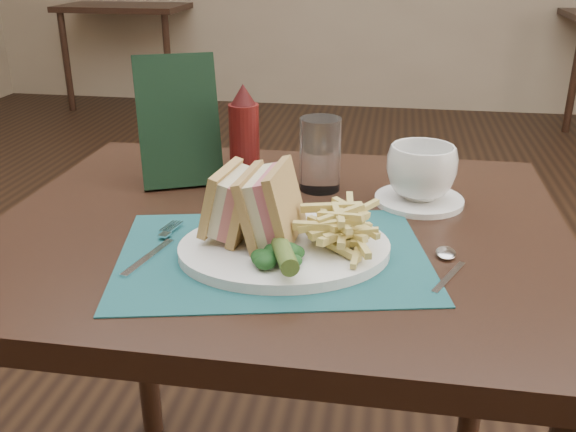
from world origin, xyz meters
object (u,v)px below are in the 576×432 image
(table_bg_left, at_px, (133,54))
(check_presenter, at_px, (179,121))
(sandwich_half_b, at_px, (257,203))
(coffee_cup, at_px, (421,172))
(table_main, at_px, (280,410))
(drinking_glass, at_px, (320,154))
(ketchup_bottle, at_px, (244,136))
(placemat, at_px, (273,255))
(sandwich_half_a, at_px, (221,201))
(plate, at_px, (285,248))
(saucer, at_px, (419,200))

(table_bg_left, height_order, check_presenter, check_presenter)
(sandwich_half_b, bearing_deg, coffee_cup, 48.37)
(table_main, bearing_deg, table_bg_left, 115.53)
(drinking_glass, bearing_deg, ketchup_bottle, -178.23)
(placemat, height_order, sandwich_half_a, sandwich_half_a)
(table_bg_left, relative_size, check_presenter, 3.81)
(table_main, distance_m, ketchup_bottle, 0.50)
(plate, height_order, coffee_cup, coffee_cup)
(table_bg_left, bearing_deg, drinking_glass, -62.94)
(plate, distance_m, sandwich_half_b, 0.08)
(table_bg_left, bearing_deg, sandwich_half_b, -65.21)
(sandwich_half_a, bearing_deg, placemat, -10.62)
(placemat, distance_m, ketchup_bottle, 0.31)
(check_presenter, bearing_deg, sandwich_half_a, -84.51)
(table_main, bearing_deg, ketchup_bottle, 120.09)
(sandwich_half_b, distance_m, drinking_glass, 0.27)
(sandwich_half_b, bearing_deg, ketchup_bottle, 111.03)
(placemat, relative_size, drinking_glass, 3.33)
(plate, relative_size, sandwich_half_b, 2.66)
(table_bg_left, xyz_separation_m, sandwich_half_a, (1.77, -3.93, 0.44))
(sandwich_half_a, relative_size, sandwich_half_b, 0.91)
(placemat, distance_m, check_presenter, 0.37)
(sandwich_half_b, xyz_separation_m, saucer, (0.23, 0.22, -0.07))
(placemat, xyz_separation_m, check_presenter, (-0.22, 0.28, 0.11))
(placemat, bearing_deg, plate, 24.51)
(drinking_glass, bearing_deg, plate, -93.59)
(ketchup_bottle, bearing_deg, saucer, -6.65)
(table_main, bearing_deg, sandwich_half_b, -95.92)
(coffee_cup, distance_m, drinking_glass, 0.18)
(check_presenter, bearing_deg, drinking_glass, -23.37)
(coffee_cup, distance_m, check_presenter, 0.44)
(table_main, xyz_separation_m, drinking_glass, (0.05, 0.16, 0.44))
(placemat, height_order, plate, plate)
(table_main, xyz_separation_m, sandwich_half_a, (-0.07, -0.10, 0.44))
(table_bg_left, bearing_deg, table_main, -64.47)
(placemat, distance_m, saucer, 0.32)
(table_bg_left, bearing_deg, saucer, -61.08)
(sandwich_half_b, relative_size, check_presenter, 0.48)
(saucer, bearing_deg, plate, -129.67)
(sandwich_half_b, distance_m, coffee_cup, 0.32)
(coffee_cup, bearing_deg, plate, -129.67)
(sandwich_half_a, height_order, drinking_glass, drinking_glass)
(ketchup_bottle, bearing_deg, sandwich_half_a, -84.80)
(table_bg_left, xyz_separation_m, plate, (1.86, -3.95, 0.38))
(table_bg_left, bearing_deg, plate, -64.77)
(drinking_glass, bearing_deg, check_presenter, -179.16)
(saucer, distance_m, ketchup_bottle, 0.33)
(table_main, height_order, coffee_cup, coffee_cup)
(drinking_glass, bearing_deg, sandwich_half_b, -102.34)
(coffee_cup, height_order, check_presenter, check_presenter)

